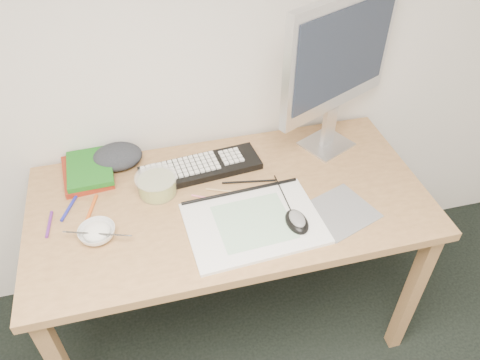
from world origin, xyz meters
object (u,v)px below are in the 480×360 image
(desk, at_px, (230,214))
(keyboard, at_px, (201,168))
(sketchpad, at_px, (254,223))
(monitor, at_px, (339,59))
(rice_bowl, at_px, (97,233))

(desk, xyz_separation_m, keyboard, (-0.07, 0.17, 0.10))
(sketchpad, xyz_separation_m, keyboard, (-0.12, 0.32, 0.01))
(desk, xyz_separation_m, monitor, (0.45, 0.21, 0.46))
(desk, bearing_deg, rice_bowl, -171.15)
(desk, relative_size, sketchpad, 3.16)
(desk, bearing_deg, keyboard, 112.73)
(keyboard, distance_m, rice_bowl, 0.46)
(desk, distance_m, sketchpad, 0.17)
(desk, relative_size, monitor, 2.31)
(desk, xyz_separation_m, rice_bowl, (-0.46, -0.07, 0.10))
(sketchpad, height_order, keyboard, keyboard)
(sketchpad, bearing_deg, keyboard, 107.64)
(rice_bowl, bearing_deg, sketchpad, -8.08)
(monitor, distance_m, rice_bowl, 1.01)
(monitor, bearing_deg, sketchpad, -164.19)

